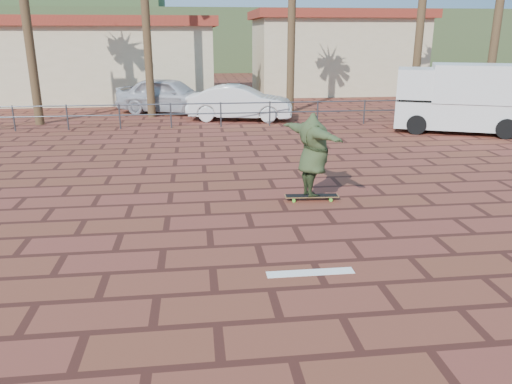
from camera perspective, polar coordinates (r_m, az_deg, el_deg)
ground at (r=9.01m, az=0.15°, el=-6.03°), size 120.00×120.00×0.00m
paint_stripe at (r=8.05m, az=6.23°, el=-9.13°), size 1.40×0.22×0.01m
guardrail at (r=20.43m, az=-4.05°, el=9.32°), size 24.06×0.06×1.00m
building_west at (r=30.63m, az=-16.82°, el=14.41°), size 12.60×7.60×4.50m
building_east at (r=33.45m, az=9.06°, el=15.57°), size 10.60×6.60×5.00m
hill_front at (r=58.20m, az=-6.19°, el=16.92°), size 70.00×18.00×6.00m
hill_back at (r=67.53m, az=-26.14°, el=16.24°), size 35.00×14.00×8.00m
longboard at (r=11.38m, az=6.37°, el=-0.48°), size 1.23×0.35×0.12m
skateboarder at (r=11.13m, az=6.54°, el=4.23°), size 1.34×2.39×1.88m
campervan at (r=20.76m, az=22.72°, el=9.99°), size 5.31×3.78×2.54m
car_silver at (r=24.38m, az=-9.92°, el=10.83°), size 5.31×3.60×1.68m
car_white at (r=22.09m, az=-1.84°, el=10.16°), size 4.77×2.50×1.49m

